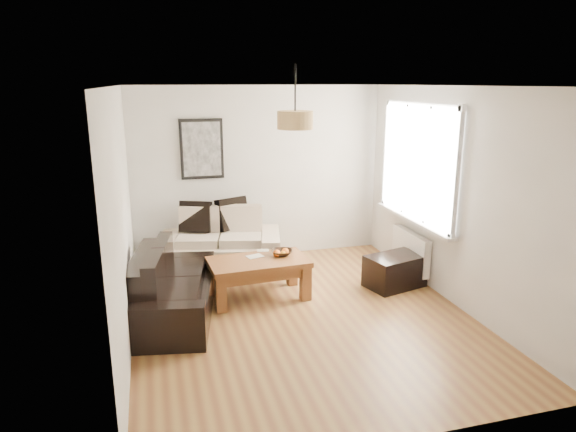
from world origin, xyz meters
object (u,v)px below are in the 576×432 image
object	(u,v)px
coffee_table	(259,278)
sofa_leather	(173,286)
ottoman	(395,271)
loveseat_cream	(220,241)

from	to	relation	value
coffee_table	sofa_leather	bearing A→B (deg)	-165.47
sofa_leather	ottoman	xyz separation A→B (m)	(2.88, 0.15, -0.17)
loveseat_cream	ottoman	world-z (taller)	loveseat_cream
loveseat_cream	coffee_table	bearing A→B (deg)	-61.44
coffee_table	ottoman	distance (m)	1.82
sofa_leather	coffee_table	world-z (taller)	sofa_leather
loveseat_cream	coffee_table	world-z (taller)	loveseat_cream
sofa_leather	ottoman	bearing A→B (deg)	-76.66
coffee_table	loveseat_cream	bearing A→B (deg)	105.67
ottoman	loveseat_cream	bearing A→B (deg)	149.56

